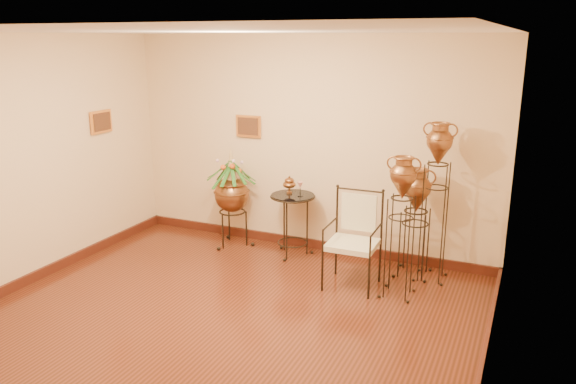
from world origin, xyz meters
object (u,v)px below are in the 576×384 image
at_px(amphora_tall, 435,201).
at_px(side_table, 293,224).
at_px(amphora_mid, 400,226).
at_px(planter_urn, 232,190).
at_px(armchair, 352,241).

height_order(amphora_tall, side_table, amphora_tall).
bearing_deg(amphora_mid, amphora_tall, 66.66).
height_order(planter_urn, side_table, planter_urn).
distance_m(amphora_tall, armchair, 1.06).
relative_size(amphora_mid, side_table, 1.54).
xyz_separation_m(planter_urn, armchair, (1.89, -0.61, -0.22)).
distance_m(amphora_mid, side_table, 1.70).
distance_m(armchair, side_table, 1.18).
xyz_separation_m(amphora_mid, planter_urn, (-2.42, 0.63, -0.03)).
distance_m(amphora_tall, planter_urn, 2.68).
distance_m(amphora_mid, armchair, 0.59).
bearing_deg(side_table, amphora_tall, -1.18).
relative_size(amphora_tall, amphora_mid, 1.18).
bearing_deg(amphora_tall, side_table, 178.82).
bearing_deg(armchair, amphora_tall, 35.02).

